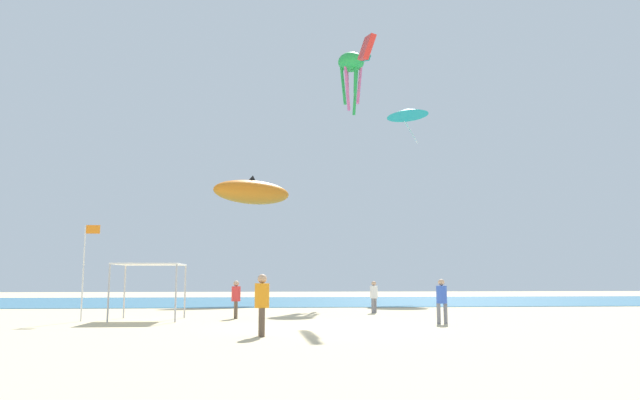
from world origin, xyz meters
name	(u,v)px	position (x,y,z in m)	size (l,w,h in m)	color
ground	(315,330)	(0.00, 0.00, -0.05)	(110.00, 110.00, 0.10)	beige
ocean_strip	(291,301)	(0.00, 23.82, 0.01)	(110.00, 19.02, 0.03)	teal
canopy_tent	(150,267)	(-6.53, 4.65, 2.18)	(2.65, 2.61, 2.32)	#B2B2B7
person_near_tent	(442,297)	(4.96, 1.71, 0.99)	(0.44, 0.40, 1.68)	slate
person_leftmost	(236,296)	(-3.00, 5.30, 0.94)	(0.38, 0.43, 1.61)	brown
person_central	(262,300)	(-1.78, -2.58, 1.08)	(0.44, 0.49, 1.84)	brown
person_rightmost	(374,294)	(3.62, 8.90, 0.92)	(0.37, 0.37, 1.57)	slate
banner_flag	(85,263)	(-9.01, 4.18, 2.31)	(0.61, 0.06, 3.86)	silver
kite_inflatable_orange	(252,192)	(-2.89, 21.25, 7.80)	(6.18, 4.53, 2.39)	orange
kite_parafoil_red	(366,49)	(3.77, 11.23, 14.66)	(1.00, 4.69, 2.85)	red
kite_octopus_green	(351,65)	(4.50, 22.80, 17.99)	(2.61, 2.61, 4.75)	green
kite_delta_teal	(407,112)	(10.05, 27.92, 15.84)	(4.64, 4.62, 2.89)	teal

